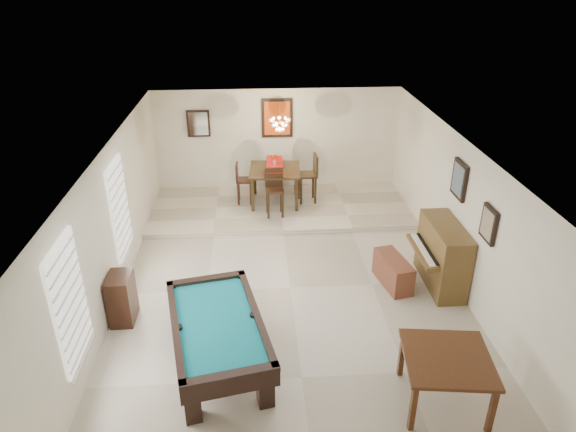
{
  "coord_description": "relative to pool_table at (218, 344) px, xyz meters",
  "views": [
    {
      "loc": [
        -0.57,
        -7.72,
        5.26
      ],
      "look_at": [
        0.0,
        0.6,
        1.15
      ],
      "focal_mm": 32.0,
      "sensor_mm": 36.0,
      "label": 1
    }
  ],
  "objects": [
    {
      "name": "ground_plane",
      "position": [
        1.17,
        1.89,
        -0.39
      ],
      "size": [
        6.0,
        9.0,
        0.02
      ],
      "primitive_type": "cube",
      "color": "beige"
    },
    {
      "name": "wall_back",
      "position": [
        1.17,
        6.39,
        0.92
      ],
      "size": [
        6.0,
        0.04,
        2.6
      ],
      "primitive_type": "cube",
      "color": "silver",
      "rests_on": "ground_plane"
    },
    {
      "name": "wall_left",
      "position": [
        -1.83,
        1.89,
        0.92
      ],
      "size": [
        0.04,
        9.0,
        2.6
      ],
      "primitive_type": "cube",
      "color": "silver",
      "rests_on": "ground_plane"
    },
    {
      "name": "wall_right",
      "position": [
        4.17,
        1.89,
        0.92
      ],
      "size": [
        0.04,
        9.0,
        2.6
      ],
      "primitive_type": "cube",
      "color": "silver",
      "rests_on": "ground_plane"
    },
    {
      "name": "ceiling",
      "position": [
        1.17,
        1.89,
        2.22
      ],
      "size": [
        6.0,
        9.0,
        0.04
      ],
      "primitive_type": "cube",
      "color": "white",
      "rests_on": "wall_back"
    },
    {
      "name": "dining_step",
      "position": [
        1.17,
        5.14,
        -0.32
      ],
      "size": [
        6.0,
        2.5,
        0.12
      ],
      "primitive_type": "cube",
      "color": "beige",
      "rests_on": "ground_plane"
    },
    {
      "name": "window_left_front",
      "position": [
        -1.8,
        -0.31,
        1.02
      ],
      "size": [
        0.06,
        1.0,
        1.7
      ],
      "primitive_type": "cube",
      "color": "white",
      "rests_on": "wall_left"
    },
    {
      "name": "window_left_rear",
      "position": [
        -1.8,
        2.49,
        1.02
      ],
      "size": [
        0.06,
        1.0,
        1.7
      ],
      "primitive_type": "cube",
      "color": "white",
      "rests_on": "wall_left"
    },
    {
      "name": "pool_table",
      "position": [
        0.0,
        0.0,
        0.0
      ],
      "size": [
        1.67,
        2.49,
        0.76
      ],
      "primitive_type": null,
      "rotation": [
        0.0,
        0.0,
        0.2
      ],
      "color": "black",
      "rests_on": "ground_plane"
    },
    {
      "name": "square_table",
      "position": [
        2.98,
        -0.91,
        -0.0
      ],
      "size": [
        1.22,
        1.22,
        0.76
      ],
      "primitive_type": null,
      "rotation": [
        0.0,
        0.0,
        -0.12
      ],
      "color": "#371C0D",
      "rests_on": "ground_plane"
    },
    {
      "name": "upright_piano",
      "position": [
        3.75,
        1.85,
        0.21
      ],
      "size": [
        0.8,
        1.42,
        1.19
      ],
      "primitive_type": null,
      "color": "brown",
      "rests_on": "ground_plane"
    },
    {
      "name": "piano_bench",
      "position": [
        3.03,
        1.89,
        -0.11
      ],
      "size": [
        0.56,
        1.01,
        0.53
      ],
      "primitive_type": "cube",
      "rotation": [
        0.0,
        0.0,
        0.2
      ],
      "color": "brown",
      "rests_on": "ground_plane"
    },
    {
      "name": "apothecary_chest",
      "position": [
        -1.61,
        1.17,
        0.04
      ],
      "size": [
        0.37,
        0.55,
        0.83
      ],
      "primitive_type": "cube",
      "color": "black",
      "rests_on": "ground_plane"
    },
    {
      "name": "dining_table",
      "position": [
        1.06,
        5.37,
        0.22
      ],
      "size": [
        1.23,
        1.23,
        0.96
      ],
      "primitive_type": null,
      "rotation": [
        0.0,
        0.0,
        -0.06
      ],
      "color": "black",
      "rests_on": "dining_step"
    },
    {
      "name": "flower_vase",
      "position": [
        1.06,
        5.37,
        0.81
      ],
      "size": [
        0.15,
        0.15,
        0.22
      ],
      "primitive_type": null,
      "rotation": [
        0.0,
        0.0,
        -0.22
      ],
      "color": "red",
      "rests_on": "dining_table"
    },
    {
      "name": "dining_chair_south",
      "position": [
        1.02,
        4.66,
        0.28
      ],
      "size": [
        0.41,
        0.41,
        1.08
      ],
      "primitive_type": null,
      "rotation": [
        0.0,
        0.0,
        0.04
      ],
      "color": "black",
      "rests_on": "dining_step"
    },
    {
      "name": "dining_chair_north",
      "position": [
        1.08,
        6.08,
        0.22
      ],
      "size": [
        0.38,
        0.38,
        0.96
      ],
      "primitive_type": null,
      "rotation": [
        0.0,
        0.0,
        3.08
      ],
      "color": "black",
      "rests_on": "dining_step"
    },
    {
      "name": "dining_chair_west",
      "position": [
        0.34,
        5.4,
        0.23
      ],
      "size": [
        0.37,
        0.37,
        0.98
      ],
      "primitive_type": null,
      "rotation": [
        0.0,
        0.0,
        1.55
      ],
      "color": "black",
      "rests_on": "dining_step"
    },
    {
      "name": "dining_chair_east",
      "position": [
        1.83,
        5.38,
        0.32
      ],
      "size": [
        0.45,
        0.45,
        1.16
      ],
      "primitive_type": null,
      "rotation": [
        0.0,
        0.0,
        -1.52
      ],
      "color": "black",
      "rests_on": "dining_step"
    },
    {
      "name": "chandelier",
      "position": [
        1.17,
        5.09,
        1.82
      ],
      "size": [
        0.44,
        0.44,
        0.6
      ],
      "primitive_type": null,
      "color": "#FFE5B2",
      "rests_on": "ceiling"
    },
    {
      "name": "back_painting",
      "position": [
        1.17,
        6.35,
        1.52
      ],
      "size": [
        0.75,
        0.06,
        0.95
      ],
      "primitive_type": "cube",
      "color": "#D84C14",
      "rests_on": "wall_back"
    },
    {
      "name": "back_mirror",
      "position": [
        -0.73,
        6.35,
        1.42
      ],
      "size": [
        0.55,
        0.06,
        0.65
      ],
      "primitive_type": "cube",
      "color": "white",
      "rests_on": "wall_back"
    },
    {
      "name": "right_picture_upper",
      "position": [
        4.13,
        2.19,
        1.52
      ],
      "size": [
        0.06,
        0.55,
        0.65
      ],
      "primitive_type": "cube",
      "color": "slate",
      "rests_on": "wall_right"
    },
    {
      "name": "right_picture_lower",
      "position": [
        4.13,
        0.89,
        1.32
      ],
      "size": [
        0.06,
        0.45,
        0.55
      ],
      "primitive_type": "cube",
      "color": "gray",
      "rests_on": "wall_right"
    }
  ]
}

